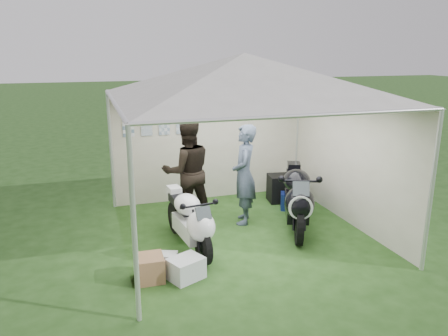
{
  "coord_description": "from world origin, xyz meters",
  "views": [
    {
      "loc": [
        -2.4,
        -6.53,
        3.03
      ],
      "look_at": [
        -0.22,
        0.35,
        1.08
      ],
      "focal_mm": 35.0,
      "sensor_mm": 36.0,
      "label": 1
    }
  ],
  "objects_px": {
    "paddock_stand": "(292,201)",
    "person_blue_jacket": "(244,175)",
    "crate_2": "(168,260)",
    "crate_1": "(149,268)",
    "motorcycle_white": "(191,220)",
    "canopy_tent": "(243,81)",
    "crate_0": "(186,268)",
    "equipment_box": "(282,188)",
    "person_dark_jacket": "(187,171)",
    "motorcycle_black": "(297,197)"
  },
  "relations": [
    {
      "from": "paddock_stand",
      "to": "person_blue_jacket",
      "type": "height_order",
      "value": "person_blue_jacket"
    },
    {
      "from": "paddock_stand",
      "to": "crate_2",
      "type": "height_order",
      "value": "paddock_stand"
    },
    {
      "from": "paddock_stand",
      "to": "crate_1",
      "type": "relative_size",
      "value": 1.15
    },
    {
      "from": "motorcycle_white",
      "to": "paddock_stand",
      "type": "xyz_separation_m",
      "value": [
        2.31,
        1.15,
        -0.33
      ]
    },
    {
      "from": "crate_2",
      "to": "crate_1",
      "type": "bearing_deg",
      "value": -134.84
    },
    {
      "from": "canopy_tent",
      "to": "crate_1",
      "type": "relative_size",
      "value": 14.62
    },
    {
      "from": "canopy_tent",
      "to": "crate_1",
      "type": "bearing_deg",
      "value": -146.85
    },
    {
      "from": "paddock_stand",
      "to": "crate_0",
      "type": "height_order",
      "value": "paddock_stand"
    },
    {
      "from": "canopy_tent",
      "to": "crate_0",
      "type": "bearing_deg",
      "value": -135.18
    },
    {
      "from": "paddock_stand",
      "to": "equipment_box",
      "type": "bearing_deg",
      "value": 88.27
    },
    {
      "from": "person_dark_jacket",
      "to": "crate_0",
      "type": "xyz_separation_m",
      "value": [
        -0.51,
        -2.05,
        -0.79
      ]
    },
    {
      "from": "paddock_stand",
      "to": "equipment_box",
      "type": "distance_m",
      "value": 0.52
    },
    {
      "from": "motorcycle_white",
      "to": "equipment_box",
      "type": "height_order",
      "value": "motorcycle_white"
    },
    {
      "from": "equipment_box",
      "to": "person_dark_jacket",
      "type": "bearing_deg",
      "value": -167.04
    },
    {
      "from": "paddock_stand",
      "to": "crate_2",
      "type": "xyz_separation_m",
      "value": [
        -2.77,
        -1.59,
        -0.07
      ]
    },
    {
      "from": "motorcycle_white",
      "to": "equipment_box",
      "type": "distance_m",
      "value": 2.87
    },
    {
      "from": "crate_1",
      "to": "motorcycle_white",
      "type": "bearing_deg",
      "value": 44.98
    },
    {
      "from": "canopy_tent",
      "to": "person_blue_jacket",
      "type": "height_order",
      "value": "canopy_tent"
    },
    {
      "from": "motorcycle_white",
      "to": "motorcycle_black",
      "type": "height_order",
      "value": "motorcycle_black"
    },
    {
      "from": "crate_2",
      "to": "canopy_tent",
      "type": "bearing_deg",
      "value": 30.0
    },
    {
      "from": "canopy_tent",
      "to": "equipment_box",
      "type": "relative_size",
      "value": 10.12
    },
    {
      "from": "motorcycle_black",
      "to": "crate_0",
      "type": "height_order",
      "value": "motorcycle_black"
    },
    {
      "from": "person_dark_jacket",
      "to": "crate_2",
      "type": "relative_size",
      "value": 7.0
    },
    {
      "from": "crate_0",
      "to": "crate_1",
      "type": "bearing_deg",
      "value": 166.62
    },
    {
      "from": "crate_0",
      "to": "crate_2",
      "type": "distance_m",
      "value": 0.46
    },
    {
      "from": "paddock_stand",
      "to": "crate_1",
      "type": "bearing_deg",
      "value": -148.21
    },
    {
      "from": "person_dark_jacket",
      "to": "crate_0",
      "type": "height_order",
      "value": "person_dark_jacket"
    },
    {
      "from": "canopy_tent",
      "to": "crate_1",
      "type": "xyz_separation_m",
      "value": [
        -1.75,
        -1.14,
        -2.4
      ]
    },
    {
      "from": "paddock_stand",
      "to": "person_dark_jacket",
      "type": "bearing_deg",
      "value": 179.22
    },
    {
      "from": "person_dark_jacket",
      "to": "crate_0",
      "type": "relative_size",
      "value": 4.17
    },
    {
      "from": "canopy_tent",
      "to": "crate_2",
      "type": "xyz_separation_m",
      "value": [
        -1.44,
        -0.83,
        -2.48
      ]
    },
    {
      "from": "motorcycle_black",
      "to": "crate_1",
      "type": "relative_size",
      "value": 5.24
    },
    {
      "from": "crate_0",
      "to": "crate_2",
      "type": "xyz_separation_m",
      "value": [
        -0.17,
        0.43,
        -0.05
      ]
    },
    {
      "from": "person_dark_jacket",
      "to": "crate_1",
      "type": "height_order",
      "value": "person_dark_jacket"
    },
    {
      "from": "motorcycle_white",
      "to": "crate_0",
      "type": "xyz_separation_m",
      "value": [
        -0.28,
        -0.88,
        -0.34
      ]
    },
    {
      "from": "person_dark_jacket",
      "to": "equipment_box",
      "type": "bearing_deg",
      "value": -168.66
    },
    {
      "from": "crate_0",
      "to": "crate_1",
      "type": "distance_m",
      "value": 0.5
    },
    {
      "from": "crate_2",
      "to": "crate_0",
      "type": "bearing_deg",
      "value": -67.86
    },
    {
      "from": "person_blue_jacket",
      "to": "crate_1",
      "type": "relative_size",
      "value": 4.64
    },
    {
      "from": "canopy_tent",
      "to": "equipment_box",
      "type": "xyz_separation_m",
      "value": [
        1.34,
        1.28,
        -2.3
      ]
    },
    {
      "from": "motorcycle_black",
      "to": "person_blue_jacket",
      "type": "xyz_separation_m",
      "value": [
        -0.76,
        0.57,
        0.31
      ]
    },
    {
      "from": "person_blue_jacket",
      "to": "crate_2",
      "type": "height_order",
      "value": "person_blue_jacket"
    },
    {
      "from": "motorcycle_black",
      "to": "crate_1",
      "type": "xyz_separation_m",
      "value": [
        -2.7,
        -1.01,
        -0.42
      ]
    },
    {
      "from": "equipment_box",
      "to": "crate_2",
      "type": "relative_size",
      "value": 2.07
    },
    {
      "from": "crate_0",
      "to": "motorcycle_white",
      "type": "bearing_deg",
      "value": 72.42
    },
    {
      "from": "canopy_tent",
      "to": "person_dark_jacket",
      "type": "height_order",
      "value": "canopy_tent"
    },
    {
      "from": "person_blue_jacket",
      "to": "paddock_stand",
      "type": "bearing_deg",
      "value": 126.13
    },
    {
      "from": "equipment_box",
      "to": "crate_0",
      "type": "height_order",
      "value": "equipment_box"
    },
    {
      "from": "equipment_box",
      "to": "crate_2",
      "type": "xyz_separation_m",
      "value": [
        -2.78,
        -2.11,
        -0.18
      ]
    },
    {
      "from": "paddock_stand",
      "to": "person_dark_jacket",
      "type": "xyz_separation_m",
      "value": [
        -2.09,
        0.03,
        0.78
      ]
    }
  ]
}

